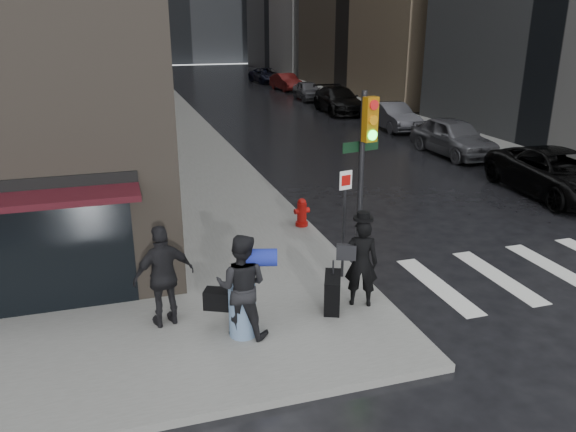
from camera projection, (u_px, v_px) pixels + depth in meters
name	position (u px, v px, depth m)	size (l,w,h in m)	color
ground	(306.00, 332.00, 10.81)	(140.00, 140.00, 0.00)	black
sidewalk_left	(166.00, 115.00, 35.14)	(4.00, 50.00, 0.15)	slate
sidewalk_right	(363.00, 106.00, 38.92)	(3.00, 50.00, 0.15)	slate
man_overcoat	(355.00, 268.00, 11.21)	(1.36, 0.90, 2.04)	black
man_jeans	(241.00, 286.00, 10.12)	(1.35, 1.20, 1.98)	black
man_greycoat	(164.00, 276.00, 10.49)	(1.25, 0.75, 2.00)	black
traffic_light	(363.00, 161.00, 12.03)	(1.02, 0.57, 4.15)	black
fire_hydrant	(302.00, 214.00, 15.88)	(0.46, 0.36, 0.81)	#990D09
parked_car_0	(558.00, 174.00, 18.98)	(2.60, 5.65, 1.57)	black
parked_car_1	(453.00, 137.00, 24.84)	(1.94, 4.82, 1.64)	#535459
parked_car_2	(392.00, 116.00, 30.82)	(1.53, 4.40, 1.45)	#3F3F44
parked_car_3	(339.00, 100.00, 36.49)	(2.27, 5.58, 1.62)	black
parked_car_4	(308.00, 91.00, 42.42)	(1.65, 4.10, 1.40)	#4E4E53
parked_car_5	(286.00, 82.00, 48.34)	(1.51, 4.32, 1.42)	#430E0D
parked_car_6	(267.00, 76.00, 54.20)	(2.30, 4.98, 1.39)	black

